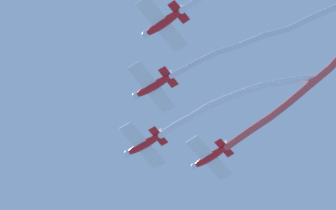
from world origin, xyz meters
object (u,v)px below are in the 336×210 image
Objects in this scene: airplane_left_wing at (152,87)px; airplane_slot at (162,23)px; airplane_lead at (143,145)px; airplane_right_wing at (209,157)px.

airplane_left_wing is 8.64m from airplane_slot.
airplane_lead is 8.65m from airplane_right_wing.
airplane_left_wing is at bearing -45.03° from airplane_slot.
airplane_lead is 1.00× the size of airplane_left_wing.
airplane_lead is 0.99× the size of airplane_slot.
airplane_right_wing is at bearing -90.33° from airplane_left_wing.
airplane_left_wing reaches higher than airplane_slot.
airplane_left_wing is at bearing 132.44° from airplane_lead.
airplane_lead is 8.64m from airplane_left_wing.
airplane_lead is at bearing 52.02° from airplane_right_wing.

